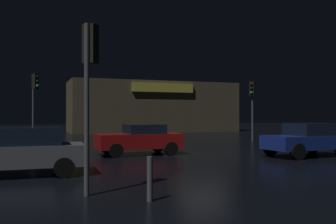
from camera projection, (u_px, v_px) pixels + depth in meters
The scene contains 9 objects.
ground_plane at pixel (203, 155), 17.99m from camera, with size 120.00×120.00×0.00m, color black.
store_building at pixel (153, 107), 42.90m from camera, with size 18.89×6.91×5.63m.
traffic_signal_main at pixel (35, 92), 21.99m from camera, with size 0.42×0.42×4.36m.
traffic_signal_opposite at pixel (252, 98), 26.94m from camera, with size 0.42×0.42×4.33m.
traffic_signal_cross_left at pixel (90, 68), 8.98m from camera, with size 0.42×0.43×4.13m.
car_near at pixel (307, 139), 17.25m from camera, with size 3.96×2.16×1.53m.
car_far at pixel (23, 151), 11.84m from camera, with size 3.99×2.08×1.53m.
car_crossing at pixel (140, 139), 18.02m from camera, with size 4.07×2.11×1.47m.
bollard_kerb_a at pixel (150, 179), 8.29m from camera, with size 0.13×0.13×1.01m, color #595B60.
Camera 1 is at (-7.92, -16.27, 1.94)m, focal length 39.71 mm.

